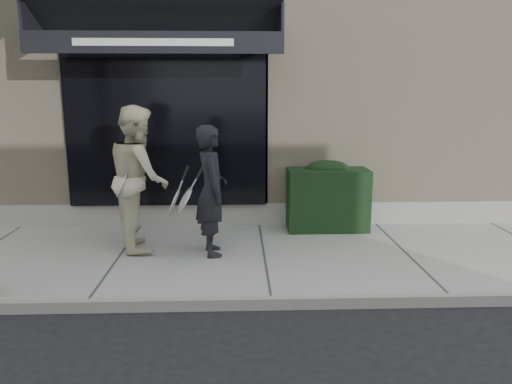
{
  "coord_description": "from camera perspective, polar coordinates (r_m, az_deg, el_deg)",
  "views": [
    {
      "loc": [
        -0.36,
        -6.67,
        2.36
      ],
      "look_at": [
        -0.09,
        0.6,
        0.88
      ],
      "focal_mm": 35.0,
      "sensor_mm": 36.0,
      "label": 1
    }
  ],
  "objects": [
    {
      "name": "ground",
      "position": [
        7.08,
        0.9,
        -7.94
      ],
      "size": [
        80.0,
        80.0,
        0.0
      ],
      "primitive_type": "plane",
      "color": "black",
      "rests_on": "ground"
    },
    {
      "name": "sidewalk",
      "position": [
        7.06,
        0.9,
        -7.48
      ],
      "size": [
        20.0,
        3.0,
        0.12
      ],
      "primitive_type": "cube",
      "color": "#A2A19C",
      "rests_on": "ground"
    },
    {
      "name": "curb",
      "position": [
        5.62,
        1.75,
        -12.53
      ],
      "size": [
        20.0,
        0.1,
        0.14
      ],
      "primitive_type": "cube",
      "color": "gray",
      "rests_on": "ground"
    },
    {
      "name": "building_facade",
      "position": [
        11.64,
        -0.43,
        13.38
      ],
      "size": [
        14.3,
        8.04,
        5.64
      ],
      "color": "#C1B093",
      "rests_on": "ground"
    },
    {
      "name": "hedge",
      "position": [
        8.23,
        8.12,
        -0.52
      ],
      "size": [
        1.3,
        0.7,
        1.14
      ],
      "color": "black",
      "rests_on": "sidewalk"
    },
    {
      "name": "pedestrian_front",
      "position": [
        6.83,
        -5.16,
        0.14
      ],
      "size": [
        0.84,
        0.9,
        1.79
      ],
      "color": "black",
      "rests_on": "sidewalk"
    },
    {
      "name": "pedestrian_back",
      "position": [
        7.26,
        -13.23,
        1.59
      ],
      "size": [
        1.04,
        1.18,
        2.05
      ],
      "color": "beige",
      "rests_on": "sidewalk"
    }
  ]
}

